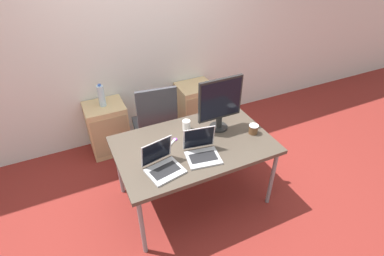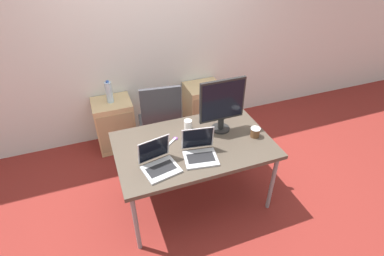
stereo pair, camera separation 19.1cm
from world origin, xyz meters
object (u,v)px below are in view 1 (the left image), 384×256
at_px(mouse, 197,139).
at_px(coffee_cup_brown, 253,129).
at_px(cabinet_left, 108,128).
at_px(cabinet_right, 195,107).
at_px(laptop_left, 202,151).
at_px(coffee_cup_white, 186,125).
at_px(office_chair, 156,131).
at_px(water_bottle, 101,96).
at_px(laptop_right, 162,164).
at_px(monitor, 220,103).

relative_size(mouse, coffee_cup_brown, 0.63).
relative_size(cabinet_left, cabinet_right, 1.00).
bearing_deg(laptop_left, cabinet_left, 113.59).
distance_m(laptop_left, coffee_cup_white, 0.43).
relative_size(cabinet_left, mouse, 10.99).
bearing_deg(office_chair, cabinet_left, 142.02).
bearing_deg(water_bottle, office_chair, -38.14).
bearing_deg(laptop_left, laptop_right, -177.73).
height_order(cabinet_left, laptop_left, laptop_left).
bearing_deg(laptop_right, laptop_left, 2.27).
distance_m(water_bottle, coffee_cup_white, 1.16).
bearing_deg(cabinet_left, coffee_cup_white, -55.93).
bearing_deg(water_bottle, cabinet_right, -0.10).
bearing_deg(monitor, cabinet_right, 76.53).
height_order(office_chair, monitor, monitor).
height_order(laptop_left, mouse, laptop_left).
bearing_deg(cabinet_right, laptop_left, -113.63).
relative_size(cabinet_right, laptop_right, 1.96).
bearing_deg(monitor, mouse, -160.97).
xyz_separation_m(water_bottle, coffee_cup_brown, (1.22, -1.30, -0.00)).
relative_size(cabinet_right, mouse, 10.99).
bearing_deg(office_chair, coffee_cup_white, -75.37).
bearing_deg(monitor, laptop_right, -155.96).
bearing_deg(cabinet_left, water_bottle, 90.00).
distance_m(laptop_left, monitor, 0.52).
bearing_deg(mouse, office_chair, 101.91).
distance_m(monitor, mouse, 0.41).
relative_size(cabinet_left, coffee_cup_brown, 6.95).
relative_size(cabinet_left, laptop_right, 1.96).
bearing_deg(cabinet_right, coffee_cup_white, -120.38).
xyz_separation_m(cabinet_left, laptop_right, (0.23, -1.40, 0.46)).
xyz_separation_m(cabinet_left, coffee_cup_brown, (1.22, -1.30, 0.45)).
relative_size(laptop_right, monitor, 0.61).
relative_size(monitor, mouse, 9.23).
bearing_deg(mouse, coffee_cup_brown, -12.54).
relative_size(office_chair, laptop_right, 3.11).
xyz_separation_m(office_chair, cabinet_right, (0.71, 0.39, -0.05)).
bearing_deg(office_chair, mouse, -78.09).
bearing_deg(laptop_right, monitor, 24.04).
relative_size(water_bottle, laptop_left, 0.85).
bearing_deg(water_bottle, mouse, -60.52).
bearing_deg(cabinet_left, laptop_left, -66.41).
bearing_deg(cabinet_right, laptop_right, -125.09).
xyz_separation_m(cabinet_right, coffee_cup_brown, (0.01, -1.30, 0.45)).
height_order(cabinet_left, mouse, mouse).
relative_size(laptop_left, mouse, 5.49).
bearing_deg(cabinet_left, office_chair, -37.98).
xyz_separation_m(water_bottle, laptop_right, (0.23, -1.41, 0.00)).
height_order(cabinet_left, monitor, monitor).
height_order(mouse, coffee_cup_white, coffee_cup_white).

